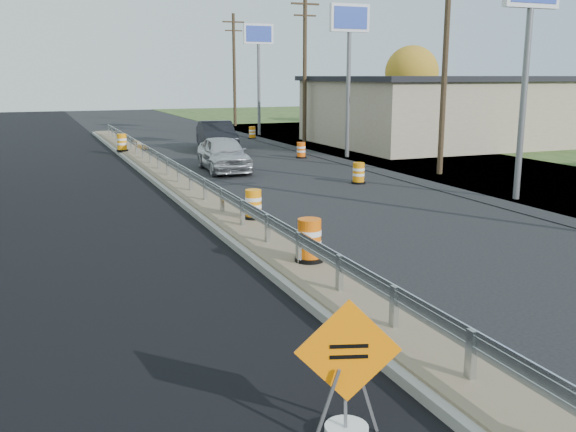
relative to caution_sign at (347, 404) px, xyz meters
name	(u,v)px	position (x,y,z in m)	size (l,w,h in m)	color
ground	(268,250)	(2.09, 8.36, -0.45)	(140.00, 140.00, 0.00)	black
milled_overlay	(61,195)	(-2.31, 18.36, -0.44)	(7.20, 120.00, 0.01)	black
median	(191,193)	(2.09, 16.36, -0.34)	(1.60, 55.00, 0.23)	gray
guardrail	(184,173)	(2.09, 17.36, 0.28)	(0.10, 46.15, 0.72)	silver
retail_building_near	(463,109)	(23.08, 28.36, 1.71)	(18.50, 12.50, 4.27)	tan
pylon_sign_south	(530,9)	(12.59, 11.36, 6.02)	(2.20, 0.30, 7.90)	slate
pylon_sign_mid	(349,32)	(12.59, 24.36, 6.02)	(2.20, 0.30, 7.90)	slate
pylon_sign_north	(258,44)	(12.59, 38.36, 6.02)	(2.20, 0.30, 7.90)	slate
utility_pole_smid	(445,60)	(13.59, 17.36, 4.48)	(1.90, 0.26, 9.40)	#473523
utility_pole_nmid	(305,65)	(13.59, 32.36, 4.48)	(1.90, 0.26, 9.40)	#473523
utility_pole_north	(234,68)	(13.59, 47.36, 4.48)	(1.90, 0.26, 9.40)	#473523
tree_far_yellow	(412,73)	(28.09, 42.36, 4.09)	(4.62, 4.62, 6.86)	#473523
caution_sign	(347,404)	(0.00, 0.00, 0.00)	(1.23, 0.54, 1.77)	white
barrel_median_near	(309,241)	(2.36, 6.40, 0.24)	(0.66, 0.66, 0.96)	black
barrel_median_mid	(253,205)	(2.64, 11.01, 0.19)	(0.58, 0.58, 0.85)	black
barrel_median_far	(122,143)	(1.54, 29.84, 0.23)	(0.64, 0.64, 0.95)	black
barrel_shoulder_near	(359,173)	(9.09, 16.57, -0.04)	(0.58, 0.58, 0.85)	black
barrel_shoulder_mid	(301,150)	(10.20, 25.05, -0.05)	(0.57, 0.57, 0.83)	black
barrel_shoulder_far	(252,133)	(11.29, 36.16, -0.05)	(0.57, 0.57, 0.84)	black
car_silver	(224,154)	(5.01, 21.98, 0.35)	(1.89, 4.69, 1.60)	silver
car_dark_mid	(217,136)	(7.01, 30.10, 0.40)	(1.81, 5.18, 1.71)	black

